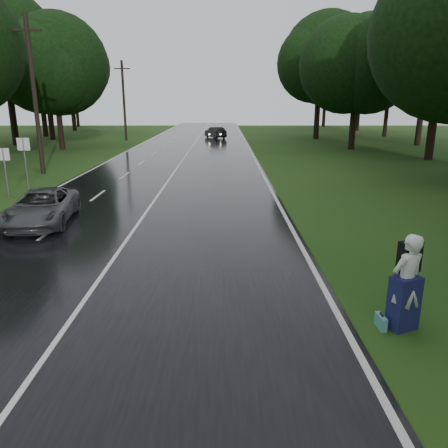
{
  "coord_description": "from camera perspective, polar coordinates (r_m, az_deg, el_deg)",
  "views": [
    {
      "loc": [
        3.29,
        -7.08,
        4.56
      ],
      "look_at": [
        3.3,
        5.07,
        1.1
      ],
      "focal_mm": 34.59,
      "sensor_mm": 36.0,
      "label": 1
    }
  ],
  "objects": [
    {
      "name": "ground",
      "position": [
        9.04,
        -22.23,
        -15.7
      ],
      "size": [
        160.0,
        160.0,
        0.0
      ],
      "primitive_type": "plane",
      "color": "#254715",
      "rests_on": "ground"
    },
    {
      "name": "road",
      "position": [
        27.65,
        -6.9,
        6.33
      ],
      "size": [
        12.0,
        140.0,
        0.04
      ],
      "primitive_type": "cube",
      "color": "black",
      "rests_on": "ground"
    },
    {
      "name": "lane_center",
      "position": [
        27.65,
        -6.9,
        6.39
      ],
      "size": [
        0.12,
        140.0,
        0.01
      ],
      "primitive_type": "cube",
      "color": "silver",
      "rests_on": "road"
    },
    {
      "name": "grey_car",
      "position": [
        17.89,
        -22.92,
        2.1
      ],
      "size": [
        2.7,
        4.84,
        1.28
      ],
      "primitive_type": "imported",
      "rotation": [
        0.0,
        0.0,
        0.13
      ],
      "color": "#444748",
      "rests_on": "road"
    },
    {
      "name": "far_car",
      "position": [
        56.37,
        -1.15,
        12.0
      ],
      "size": [
        2.97,
        4.42,
        1.38
      ],
      "primitive_type": "imported",
      "rotation": [
        0.0,
        0.0,
        3.54
      ],
      "color": "black",
      "rests_on": "road"
    },
    {
      "name": "hitchhiker",
      "position": [
        9.6,
        22.92,
        -7.48
      ],
      "size": [
        0.89,
        0.86,
        2.06
      ],
      "color": "silver",
      "rests_on": "ground"
    },
    {
      "name": "suitcase",
      "position": [
        9.76,
        20.02,
        -12.05
      ],
      "size": [
        0.14,
        0.41,
        0.29
      ],
      "primitive_type": "cube",
      "rotation": [
        0.0,
        0.0,
        0.05
      ],
      "color": "teal",
      "rests_on": "ground"
    },
    {
      "name": "utility_pole_mid",
      "position": [
        30.71,
        -22.74,
        6.13
      ],
      "size": [
        1.8,
        0.28,
        9.64
      ],
      "primitive_type": null,
      "color": "black",
      "rests_on": "ground"
    },
    {
      "name": "utility_pole_far",
      "position": [
        54.38,
        -12.78,
        10.7
      ],
      "size": [
        1.8,
        0.28,
        9.14
      ],
      "primitive_type": null,
      "color": "black",
      "rests_on": "ground"
    },
    {
      "name": "road_sign_a",
      "position": [
        23.57,
        -26.49,
        3.06
      ],
      "size": [
        0.58,
        0.1,
        2.43
      ],
      "primitive_type": null,
      "color": "white",
      "rests_on": "ground"
    },
    {
      "name": "road_sign_b",
      "position": [
        25.52,
        -24.37,
        4.18
      ],
      "size": [
        0.66,
        0.1,
        2.74
      ],
      "primitive_type": null,
      "color": "white",
      "rests_on": "ground"
    },
    {
      "name": "tree_left_e",
      "position": [
        45.81,
        -20.56,
        9.19
      ],
      "size": [
        8.45,
        8.45,
        13.21
      ],
      "primitive_type": null,
      "color": "black",
      "rests_on": "ground"
    },
    {
      "name": "tree_left_f",
      "position": [
        58.15,
        -21.67,
        10.3
      ],
      "size": [
        9.42,
        9.42,
        14.72
      ],
      "primitive_type": null,
      "color": "black",
      "rests_on": "ground"
    },
    {
      "name": "tree_right_e",
      "position": [
        45.03,
        16.41,
        9.45
      ],
      "size": [
        8.59,
        8.59,
        13.42
      ],
      "primitive_type": null,
      "color": "black",
      "rests_on": "ground"
    },
    {
      "name": "tree_right_f",
      "position": [
        56.62,
        12.02,
        10.94
      ],
      "size": [
        10.4,
        10.4,
        16.25
      ],
      "primitive_type": null,
      "color": "black",
      "rests_on": "ground"
    }
  ]
}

